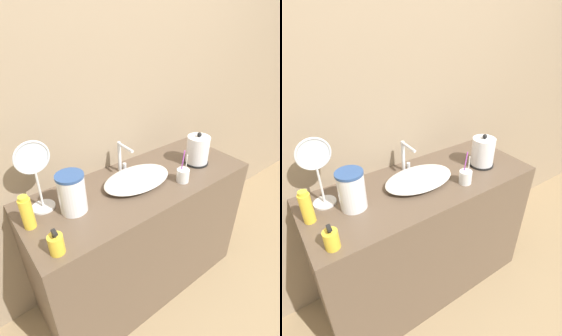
# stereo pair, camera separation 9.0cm
# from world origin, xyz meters

# --- Properties ---
(ground_plane) EXTENTS (12.00, 12.00, 0.00)m
(ground_plane) POSITION_xyz_m (0.00, 0.00, 0.00)
(ground_plane) COLOR #997F5B
(wall_back) EXTENTS (6.00, 0.04, 2.60)m
(wall_back) POSITION_xyz_m (0.00, 0.57, 1.30)
(wall_back) COLOR gray
(wall_back) RESTS_ON ground_plane
(vanity_counter) EXTENTS (1.39, 0.55, 0.88)m
(vanity_counter) POSITION_xyz_m (0.00, 0.27, 0.44)
(vanity_counter) COLOR brown
(vanity_counter) RESTS_ON ground_plane
(sink_basin) EXTENTS (0.42, 0.26, 0.06)m
(sink_basin) POSITION_xyz_m (-0.02, 0.28, 0.91)
(sink_basin) COLOR white
(sink_basin) RESTS_ON vanity_counter
(faucet) EXTENTS (0.06, 0.15, 0.20)m
(faucet) POSITION_xyz_m (-0.02, 0.44, 1.00)
(faucet) COLOR silver
(faucet) RESTS_ON vanity_counter
(electric_kettle) EXTENTS (0.16, 0.16, 0.22)m
(electric_kettle) POSITION_xyz_m (0.43, 0.23, 0.97)
(electric_kettle) COLOR black
(electric_kettle) RESTS_ON vanity_counter
(toothbrush_cup) EXTENTS (0.07, 0.07, 0.19)m
(toothbrush_cup) POSITION_xyz_m (0.20, 0.13, 0.92)
(toothbrush_cup) COLOR silver
(toothbrush_cup) RESTS_ON vanity_counter
(lotion_bottle) EXTENTS (0.06, 0.06, 0.13)m
(lotion_bottle) POSITION_xyz_m (-0.59, 0.08, 0.93)
(lotion_bottle) COLOR gold
(lotion_bottle) RESTS_ON vanity_counter
(shampoo_bottle) EXTENTS (0.06, 0.06, 0.17)m
(shampoo_bottle) POSITION_xyz_m (-0.63, 0.30, 0.97)
(shampoo_bottle) COLOR gold
(shampoo_bottle) RESTS_ON vanity_counter
(vanity_mirror) EXTENTS (0.17, 0.12, 0.37)m
(vanity_mirror) POSITION_xyz_m (-0.53, 0.40, 1.10)
(vanity_mirror) COLOR silver
(vanity_mirror) RESTS_ON vanity_counter
(water_pitcher) EXTENTS (0.14, 0.14, 0.21)m
(water_pitcher) POSITION_xyz_m (-0.42, 0.29, 0.99)
(water_pitcher) COLOR silver
(water_pitcher) RESTS_ON vanity_counter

